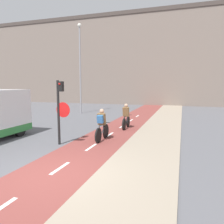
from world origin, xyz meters
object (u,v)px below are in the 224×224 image
(cyclist_near, at_px, (102,126))
(cyclist_far, at_px, (126,118))
(street_lamp_far, at_px, (80,61))
(traffic_light_pole, at_px, (60,105))

(cyclist_near, bearing_deg, cyclist_far, 83.23)
(cyclist_near, xyz_separation_m, cyclist_far, (0.38, 3.21, -0.05))
(street_lamp_far, bearing_deg, traffic_light_pole, -68.58)
(traffic_light_pole, relative_size, street_lamp_far, 0.35)
(traffic_light_pole, height_order, cyclist_near, traffic_light_pole)
(traffic_light_pole, xyz_separation_m, cyclist_far, (1.88, 4.42, -1.11))
(traffic_light_pole, distance_m, cyclist_far, 4.93)
(traffic_light_pole, relative_size, cyclist_near, 1.65)
(cyclist_near, relative_size, cyclist_far, 1.02)
(traffic_light_pole, height_order, street_lamp_far, street_lamp_far)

